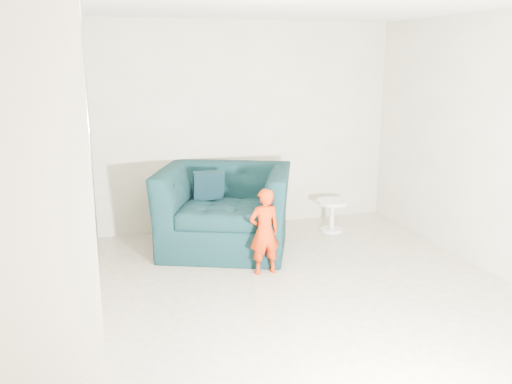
# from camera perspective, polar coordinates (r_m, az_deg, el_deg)

# --- Properties ---
(floor) EXTENTS (5.50, 5.50, 0.00)m
(floor) POSITION_cam_1_polar(r_m,az_deg,el_deg) (4.91, 2.55, -13.09)
(floor) COLOR gray
(floor) RESTS_ON ground
(back_wall) EXTENTS (5.00, 0.00, 5.00)m
(back_wall) POSITION_cam_1_polar(r_m,az_deg,el_deg) (7.08, -4.92, 6.76)
(back_wall) COLOR #A7A188
(back_wall) RESTS_ON floor
(armchair) EXTENTS (1.89, 1.79, 0.97)m
(armchair) POSITION_cam_1_polar(r_m,az_deg,el_deg) (6.44, -3.29, -1.78)
(armchair) COLOR black
(armchair) RESTS_ON floor
(toddler) EXTENTS (0.35, 0.25, 0.93)m
(toddler) POSITION_cam_1_polar(r_m,az_deg,el_deg) (5.68, 0.89, -4.18)
(toddler) COLOR #900A04
(toddler) RESTS_ON floor
(side_table) EXTENTS (0.42, 0.42, 0.42)m
(side_table) POSITION_cam_1_polar(r_m,az_deg,el_deg) (7.18, 8.00, -1.93)
(side_table) COLOR silver
(side_table) RESTS_ON floor
(staircase) EXTENTS (1.02, 3.03, 3.62)m
(staircase) POSITION_cam_1_polar(r_m,az_deg,el_deg) (4.86, -22.52, -2.47)
(staircase) COLOR #ADA089
(staircase) RESTS_ON floor
(cushion) EXTENTS (0.37, 0.17, 0.36)m
(cushion) POSITION_cam_1_polar(r_m,az_deg,el_deg) (6.55, -5.04, 0.69)
(cushion) COLOR black
(cushion) RESTS_ON armchair
(throw) EXTENTS (0.04, 0.44, 0.49)m
(throw) POSITION_cam_1_polar(r_m,az_deg,el_deg) (6.35, -8.98, -0.99)
(throw) COLOR black
(throw) RESTS_ON armchair
(phone) EXTENTS (0.03, 0.05, 0.10)m
(phone) POSITION_cam_1_polar(r_m,az_deg,el_deg) (5.60, 1.81, -0.79)
(phone) COLOR black
(phone) RESTS_ON toddler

